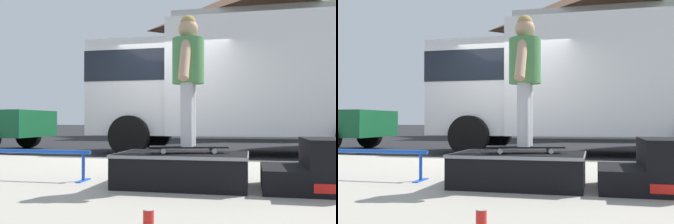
# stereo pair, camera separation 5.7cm
# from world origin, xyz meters

# --- Properties ---
(ground_plane) EXTENTS (140.00, 140.00, 0.00)m
(ground_plane) POSITION_xyz_m (0.00, 0.00, 0.00)
(ground_plane) COLOR black
(sidewalk_slab) EXTENTS (50.00, 5.00, 0.12)m
(sidewalk_slab) POSITION_xyz_m (0.00, -3.00, 0.06)
(sidewalk_slab) COLOR #A8A093
(sidewalk_slab) RESTS_ON ground
(skate_box) EXTENTS (1.30, 0.83, 0.33)m
(skate_box) POSITION_xyz_m (0.98, -3.20, 0.30)
(skate_box) COLOR black
(skate_box) RESTS_ON sidewalk_slab
(kicker_ramp) EXTENTS (0.78, 0.83, 0.49)m
(kicker_ramp) POSITION_xyz_m (2.22, -3.20, 0.32)
(kicker_ramp) COLOR black
(kicker_ramp) RESTS_ON sidewalk_slab
(grind_rail) EXTENTS (1.54, 0.28, 0.33)m
(grind_rail) POSITION_xyz_m (-0.83, -3.13, 0.37)
(grind_rail) COLOR blue
(grind_rail) RESTS_ON sidewalk_slab
(skateboard) EXTENTS (0.81, 0.37, 0.07)m
(skateboard) POSITION_xyz_m (1.04, -3.21, 0.51)
(skateboard) COLOR black
(skateboard) RESTS_ON skate_box
(skater_kid) EXTENTS (0.32, 0.68, 1.33)m
(skater_kid) POSITION_xyz_m (1.04, -3.21, 1.30)
(skater_kid) COLOR silver
(skater_kid) RESTS_ON skateboard
(soda_can_b) EXTENTS (0.07, 0.07, 0.13)m
(soda_can_b) POSITION_xyz_m (1.06, -4.80, 0.18)
(soda_can_b) COLOR red
(soda_can_b) RESTS_ON sidewalk_slab
(box_truck) EXTENTS (6.91, 2.63, 3.05)m
(box_truck) POSITION_xyz_m (1.35, 2.20, 1.70)
(box_truck) COLOR white
(box_truck) RESTS_ON ground
(house_behind) EXTENTS (9.54, 8.22, 8.40)m
(house_behind) POSITION_xyz_m (2.49, 14.13, 4.24)
(house_behind) COLOR silver
(house_behind) RESTS_ON ground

